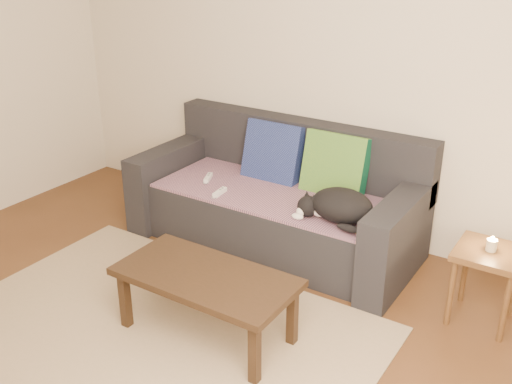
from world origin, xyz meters
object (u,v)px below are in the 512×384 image
wii_remote_a (208,178)px  coffee_table (206,282)px  cat (339,206)px  side_table (488,263)px  sofa (278,204)px  wii_remote_b (220,192)px

wii_remote_a → coffee_table: bearing=-166.9°
cat → side_table: 0.95m
coffee_table → wii_remote_a: bearing=126.3°
sofa → side_table: (1.55, -0.21, 0.08)m
cat → side_table: cat is taller
sofa → coffee_table: sofa is taller
sofa → wii_remote_a: bearing=-163.4°
wii_remote_a → side_table: bearing=-114.6°
cat → wii_remote_b: cat is taller
sofa → wii_remote_a: sofa is taller
sofa → wii_remote_b: (-0.28, -0.33, 0.15)m
sofa → cat: (0.61, -0.26, 0.23)m
cat → wii_remote_a: 1.14m
sofa → side_table: bearing=-7.6°
wii_remote_a → side_table: 2.07m
wii_remote_b → side_table: side_table is taller
wii_remote_a → coffee_table: wii_remote_a is taller
side_table → wii_remote_b: bearing=-176.1°
cat → wii_remote_a: bearing=-167.1°
wii_remote_a → wii_remote_b: 0.29m
sofa → coffee_table: (0.26, -1.22, 0.05)m
wii_remote_a → wii_remote_b: (0.23, -0.18, 0.00)m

